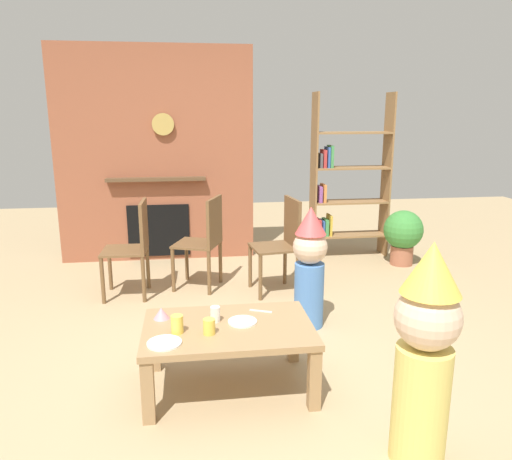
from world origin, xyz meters
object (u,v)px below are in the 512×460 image
Objects in this scene: bookshelf at (344,183)px; child_with_cone_hat at (425,349)px; coffee_table at (228,335)px; paper_cup_center at (209,327)px; paper_plate_front at (164,343)px; child_in_pink at (310,264)px; potted_plant_tall at (403,233)px; paper_cup_near_right at (215,314)px; dining_chair_left at (134,243)px; paper_plate_rear at (242,322)px; dining_chair_right at (283,239)px; dining_chair_middle at (206,237)px; birthday_cake_slice at (161,313)px; paper_cup_near_left at (177,324)px.

bookshelf is 1.69× the size of child_with_cone_hat.
paper_cup_center is at bearing -140.67° from coffee_table.
paper_plate_front is (-0.26, -0.09, -0.04)m from paper_cup_center.
potted_plant_tall is at bearing 175.94° from child_in_pink.
child_in_pink reaches higher than paper_cup_near_right.
paper_plate_front is 0.17× the size of child_with_cone_hat.
child_in_pink is at bearing 48.24° from paper_cup_center.
dining_chair_left reaches higher than paper_cup_near_right.
dining_chair_left is at bearing -168.59° from potted_plant_tall.
dining_chair_right reaches higher than paper_plate_rear.
paper_cup_near_right is 1.73m from dining_chair_right.
coffee_table is 1.66× the size of potted_plant_tall.
coffee_table is at bearing -159.06° from paper_plate_rear.
paper_plate_rear is at bearing 2.64° from child_in_pink.
bookshelf is 0.88m from potted_plant_tall.
bookshelf is 1.92m from dining_chair_middle.
child_with_cone_hat reaches higher than paper_cup_center.
dining_chair_left is (-0.35, 1.90, 0.09)m from paper_plate_front.
dining_chair_right is at bearing 70.78° from paper_plate_rear.
paper_cup_near_right is at bearing 57.30° from dining_chair_right.
birthday_cake_slice is 1.82m from dining_chair_right.
paper_cup_near_left is 1.35m from child_in_pink.
paper_cup_center is 1.91m from dining_chair_left.
coffee_table is 11.08× the size of paper_cup_center.
paper_plate_front is 0.22× the size of dining_chair_middle.
paper_cup_near_left is at bearing -8.26° from child_in_pink.
dining_chair_middle reaches higher than paper_plate_rear.
paper_cup_near_right is (-0.07, 0.07, 0.11)m from coffee_table.
birthday_cake_slice is at bearing 46.50° from dining_chair_right.
bookshelf is 3.33m from paper_cup_center.
potted_plant_tall is at bearing -147.24° from dining_chair_middle.
dining_chair_right reaches higher than potted_plant_tall.
paper_cup_near_right is (0.23, 0.13, -0.01)m from paper_cup_near_left.
paper_cup_near_left is 1.08× the size of birthday_cake_slice.
dining_chair_middle reaches higher than paper_cup_near_right.
coffee_table is 0.92× the size of child_with_cone_hat.
dining_chair_right is (1.06, 1.48, 0.06)m from birthday_cake_slice.
bookshelf is 3.28m from birthday_cake_slice.
paper_cup_near_right is 0.16× the size of potted_plant_tall.
bookshelf is 20.45× the size of paper_cup_center.
child_in_pink reaches higher than potted_plant_tall.
paper_cup_center is at bearing -104.80° from paper_cup_near_right.
potted_plant_tall is (1.49, 0.64, -0.15)m from dining_chair_right.
birthday_cake_slice is at bearing -140.24° from potted_plant_tall.
paper_cup_near_right is (-1.66, -2.67, -0.40)m from bookshelf.
paper_plate_rear is 0.20× the size of dining_chair_middle.
paper_cup_center is (0.19, -0.04, -0.01)m from paper_cup_near_left.
dining_chair_right is at bearing 65.22° from paper_cup_near_right.
child_with_cone_hat reaches higher than coffee_table.
dining_chair_right is (0.56, 1.61, 0.09)m from paper_plate_rear.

